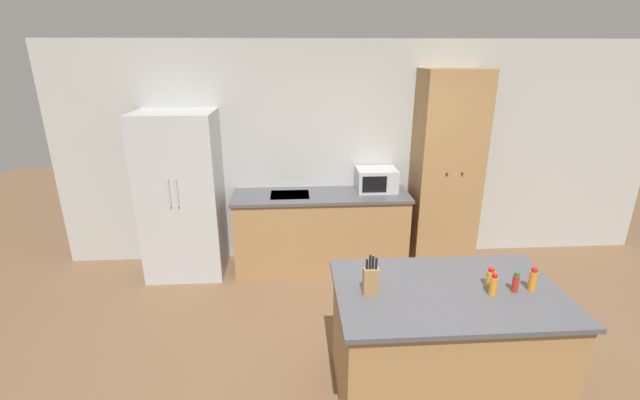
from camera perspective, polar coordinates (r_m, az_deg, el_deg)
name	(u,v)px	position (r m, az deg, el deg)	size (l,w,h in m)	color
ground_plane	(404,383)	(3.72, 11.15, -22.77)	(14.00, 14.00, 0.00)	brown
wall_back	(363,154)	(5.19, 5.70, 6.15)	(7.20, 0.06, 2.60)	#B2B2AD
refrigerator	(182,196)	(5.03, -17.89, 0.54)	(0.85, 0.68, 1.87)	#B7BABC
back_counter	(321,230)	(5.08, 0.13, -4.04)	(2.03, 0.63, 0.91)	#9E7547
pantry_cabinet	(446,171)	(5.19, 16.44, 3.71)	(0.72, 0.54, 2.29)	#9E7547
kitchen_island	(443,343)	(3.41, 16.04, -17.90)	(1.58, 1.00, 0.90)	#9E7547
microwave	(376,180)	(5.06, 7.52, 2.71)	(0.46, 0.37, 0.26)	#B2B5B7
knife_block	(371,281)	(2.95, 6.78, -10.61)	(0.10, 0.06, 0.30)	#9E7547
spice_bottle_tall_dark	(490,278)	(3.27, 21.75, -9.63)	(0.06, 0.06, 0.14)	gold
spice_bottle_short_red	(516,283)	(3.27, 24.63, -9.97)	(0.04, 0.04, 0.15)	#B2281E
spice_bottle_amber_oil	(493,285)	(3.16, 22.10, -10.48)	(0.05, 0.05, 0.16)	orange
spice_bottle_green_herb	(533,280)	(3.33, 26.51, -9.50)	(0.05, 0.05, 0.17)	orange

